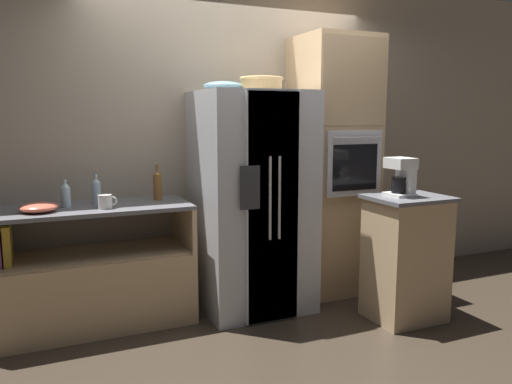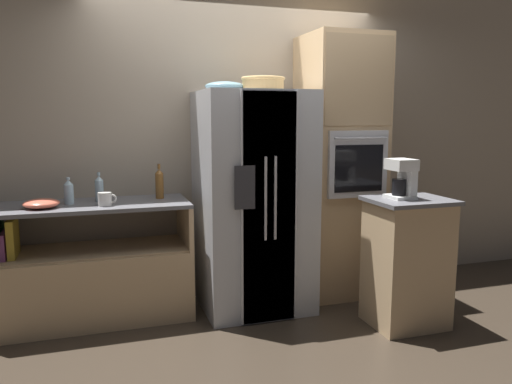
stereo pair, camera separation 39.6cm
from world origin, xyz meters
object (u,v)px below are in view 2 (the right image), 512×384
Objects in this scene: bottle_wide at (69,192)px; mixing_bowl at (41,203)px; mug at (105,199)px; refrigerator at (253,201)px; wall_oven at (339,167)px; bottle_short at (159,183)px; bottle_tall at (99,188)px; fruit_bowl at (225,86)px; wicker_basket at (263,83)px; coffee_maker at (403,177)px.

mixing_bowl is at bearing -144.69° from bottle_wide.
mug is 0.44m from mixing_bowl.
wall_oven is (0.82, 0.10, 0.24)m from refrigerator.
bottle_wide is at bearing -176.33° from bottle_short.
wall_oven is at bearing -3.34° from bottle_short.
wall_oven reaches higher than bottle_tall.
mug is (-0.42, -0.22, -0.07)m from bottle_short.
bottle_tall is at bearing 170.80° from refrigerator.
bottle_wide is (-1.21, 0.04, -0.80)m from fruit_bowl.
fruit_bowl is 1.12× the size of bottle_short.
wicker_basket reaches higher than refrigerator.
mug is (0.04, -0.23, -0.05)m from bottle_tall.
wall_oven reaches higher than wicker_basket.
wall_oven is 1.99m from mug.
bottle_short reaches higher than mixing_bowl.
refrigerator reaches higher than bottle_tall.
wall_oven reaches higher than coffee_maker.
wicker_basket reaches higher than bottle_short.
wicker_basket is 1.52m from bottle_tall.
bottle_wide is at bearing -167.40° from bottle_tall.
bottle_tall is at bearing 174.54° from fruit_bowl.
bottle_short is at bearing -0.70° from bottle_tall.
bottle_tall is (-1.19, 0.19, 0.13)m from refrigerator.
wicker_basket reaches higher than bottle_wide.
wall_oven is at bearing 1.95° from mixing_bowl.
fruit_bowl is at bearing 179.89° from wall_oven.
bottle_tall reaches higher than bottle_wide.
wicker_basket reaches higher than coffee_maker.
bottle_short is (-0.52, 0.09, -0.77)m from fruit_bowl.
refrigerator is 0.77m from bottle_short.
bottle_wide is 2.49m from coffee_maker.
wicker_basket is at bearing -12.02° from bottle_short.
fruit_bowl is at bearing 144.80° from coffee_maker.
refrigerator reaches higher than coffee_maker.
mug is 0.54× the size of mixing_bowl.
coffee_maker reaches higher than mixing_bowl.
refrigerator is 6.99× the size of mixing_bowl.
coffee_maker is at bearing -28.20° from bottle_short.
wicker_basket is 1.73× the size of bottle_wide.
bottle_tall is at bearing 172.01° from wicker_basket.
bottle_short is at bearing 151.80° from coffee_maker.
refrigerator is 13.06× the size of mug.
coffee_maker is at bearing -19.86° from bottle_wide.
bottle_wide is (-2.23, 0.05, -0.12)m from wall_oven.
mixing_bowl is (-1.68, 0.00, -0.88)m from wicker_basket.
wicker_basket is (0.09, 0.01, 0.94)m from refrigerator.
wicker_basket is 1.12× the size of fruit_bowl.
bottle_tall is 0.23m from bottle_wide.
coffee_maker is (2.08, -0.67, 0.17)m from mug.
wicker_basket is 1.25× the size of bottle_short.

